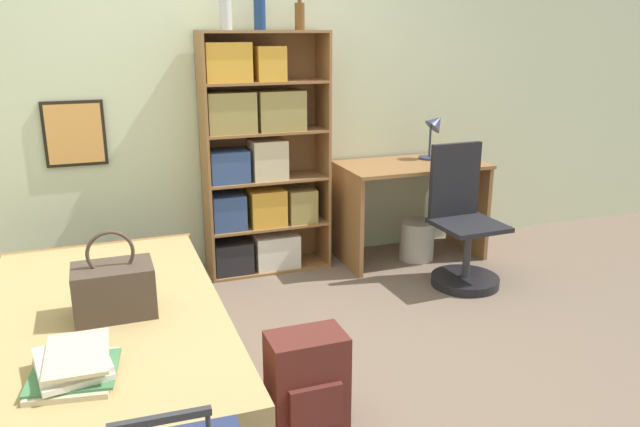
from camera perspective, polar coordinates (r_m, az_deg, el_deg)
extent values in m
plane|color=#756051|center=(3.27, -4.69, -14.26)|extent=(14.00, 14.00, 0.00)
cube|color=beige|center=(4.37, -10.81, 11.41)|extent=(10.00, 0.06, 2.60)
cube|color=black|center=(4.31, -21.52, 6.80)|extent=(0.38, 0.02, 0.42)
cube|color=#DB994C|center=(4.30, -21.52, 6.78)|extent=(0.34, 0.01, 0.38)
cube|color=olive|center=(3.11, -18.61, -13.55)|extent=(1.06, 1.96, 0.31)
cube|color=tan|center=(3.01, -19.02, -9.72)|extent=(1.03, 1.93, 0.15)
cube|color=olive|center=(3.95, -19.26, -5.82)|extent=(1.06, 0.04, 0.46)
cube|color=#47382D|center=(2.89, -18.31, -6.67)|extent=(0.34, 0.24, 0.23)
torus|color=#47382D|center=(2.83, -18.62, -3.45)|extent=(0.20, 0.02, 0.20)
cube|color=beige|center=(2.49, -21.58, -13.57)|extent=(0.33, 0.37, 0.02)
cube|color=#427A4C|center=(2.48, -21.57, -13.32)|extent=(0.34, 0.33, 0.01)
cube|color=silver|center=(2.46, -21.61, -13.04)|extent=(0.28, 0.30, 0.02)
cube|color=silver|center=(2.48, -21.72, -12.32)|extent=(0.28, 0.31, 0.02)
cube|color=beige|center=(2.47, -21.31, -11.90)|extent=(0.23, 0.35, 0.01)
cube|color=#2D2D33|center=(1.69, -14.41, -17.77)|extent=(0.26, 0.03, 0.02)
cube|color=olive|center=(4.24, -10.46, 4.86)|extent=(0.02, 0.30, 1.66)
cube|color=olive|center=(4.46, 0.27, 5.69)|extent=(0.02, 0.30, 1.66)
cube|color=olive|center=(4.47, -5.46, 5.64)|extent=(0.86, 0.01, 1.66)
cube|color=olive|center=(4.56, -4.71, -4.86)|extent=(0.82, 0.30, 0.02)
cube|color=olive|center=(4.45, -4.81, -0.99)|extent=(0.82, 0.30, 0.02)
cube|color=olive|center=(4.37, -4.91, 3.17)|extent=(0.82, 0.30, 0.02)
cube|color=olive|center=(4.30, -5.02, 7.48)|extent=(0.82, 0.30, 0.02)
cube|color=olive|center=(4.26, -5.14, 11.89)|extent=(0.82, 0.30, 0.02)
cube|color=olive|center=(4.25, -5.25, 16.24)|extent=(0.82, 0.30, 0.02)
cube|color=#232328|center=(4.45, -8.03, -3.90)|extent=(0.27, 0.22, 0.22)
cube|color=silver|center=(4.52, -4.08, -3.34)|extent=(0.31, 0.22, 0.24)
cube|color=#334C84|center=(4.34, -8.45, 0.21)|extent=(0.23, 0.22, 0.24)
cube|color=gold|center=(4.40, -4.93, 0.63)|extent=(0.25, 0.22, 0.25)
cube|color=#99894C|center=(4.47, -1.85, 0.83)|extent=(0.20, 0.22, 0.24)
cube|color=#334C84|center=(4.26, -8.41, 4.33)|extent=(0.26, 0.22, 0.22)
cube|color=beige|center=(4.32, -4.80, 4.99)|extent=(0.24, 0.22, 0.27)
cube|color=#99894C|center=(4.21, -8.24, 9.14)|extent=(0.32, 0.22, 0.27)
cube|color=#99894C|center=(4.29, -3.71, 9.41)|extent=(0.32, 0.22, 0.27)
cube|color=gold|center=(4.18, -8.56, 13.53)|extent=(0.30, 0.22, 0.25)
cube|color=gold|center=(4.25, -4.72, 13.52)|extent=(0.19, 0.22, 0.22)
cylinder|color=#B7BCC1|center=(4.18, -8.63, 17.66)|extent=(0.08, 0.08, 0.21)
cylinder|color=navy|center=(4.27, -5.54, 17.74)|extent=(0.08, 0.08, 0.21)
cylinder|color=brown|center=(4.32, -1.87, 17.56)|extent=(0.07, 0.07, 0.17)
cube|color=olive|center=(4.61, 8.40, 4.42)|extent=(1.06, 0.58, 0.02)
cube|color=olive|center=(4.49, 2.49, -0.54)|extent=(0.03, 0.54, 0.70)
cube|color=olive|center=(4.96, 13.40, 0.67)|extent=(0.03, 0.54, 0.70)
cylinder|color=navy|center=(4.79, 9.95, 5.05)|extent=(0.16, 0.16, 0.02)
cylinder|color=navy|center=(4.77, 10.02, 6.53)|extent=(0.02, 0.02, 0.23)
cone|color=navy|center=(4.77, 10.61, 8.22)|extent=(0.17, 0.14, 0.17)
cylinder|color=black|center=(4.36, 13.11, -5.99)|extent=(0.46, 0.46, 0.06)
cylinder|color=#333338|center=(4.30, 13.26, -3.83)|extent=(0.05, 0.05, 0.41)
cube|color=black|center=(4.23, 13.45, -1.04)|extent=(0.43, 0.43, 0.03)
cube|color=black|center=(4.31, 12.23, 3.04)|extent=(0.37, 0.05, 0.50)
cube|color=#56231E|center=(2.79, -1.22, -14.95)|extent=(0.33, 0.21, 0.43)
cube|color=#56231E|center=(2.73, -0.34, -17.34)|extent=(0.23, 0.03, 0.19)
cylinder|color=#B7B2A8|center=(4.74, 8.84, -2.43)|extent=(0.26, 0.26, 0.29)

